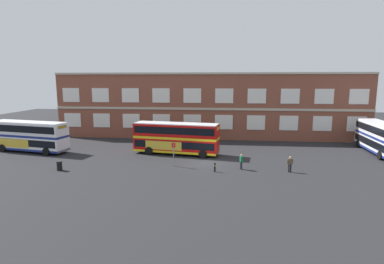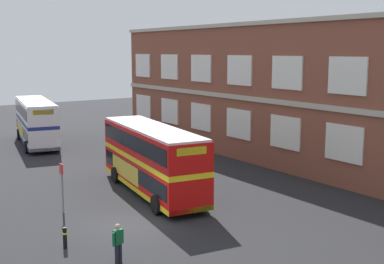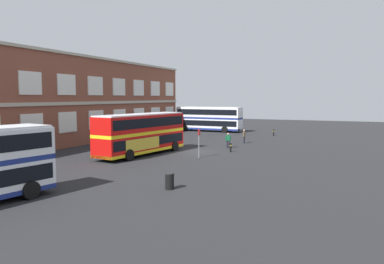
% 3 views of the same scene
% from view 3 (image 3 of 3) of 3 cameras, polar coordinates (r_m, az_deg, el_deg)
% --- Properties ---
extents(ground_plane, '(120.00, 120.00, 0.00)m').
position_cam_3_polar(ground_plane, '(39.87, -2.52, -2.85)').
color(ground_plane, '#232326').
extents(brick_terminal_building, '(50.37, 8.19, 10.70)m').
position_cam_3_polar(brick_terminal_building, '(48.25, -20.21, 4.46)').
color(brick_terminal_building, brown).
rests_on(brick_terminal_building, ground).
extents(double_decker_middle, '(11.26, 4.22, 4.07)m').
position_cam_3_polar(double_decker_middle, '(36.91, -7.73, -0.19)').
color(double_decker_middle, red).
rests_on(double_decker_middle, ground).
extents(double_decker_far, '(3.20, 11.10, 4.07)m').
position_cam_3_polar(double_decker_far, '(62.01, 2.62, 2.09)').
color(double_decker_far, silver).
rests_on(double_decker_far, ground).
extents(waiting_passenger, '(0.64, 0.27, 1.70)m').
position_cam_3_polar(waiting_passenger, '(46.44, 8.01, -0.57)').
color(waiting_passenger, black).
rests_on(waiting_passenger, ground).
extents(second_passenger, '(0.37, 0.63, 1.70)m').
position_cam_3_polar(second_passenger, '(41.78, 5.56, -1.20)').
color(second_passenger, black).
rests_on(second_passenger, ground).
extents(bus_stand_flag, '(0.44, 0.10, 2.70)m').
position_cam_3_polar(bus_stand_flag, '(34.89, 1.08, -1.31)').
color(bus_stand_flag, slate).
rests_on(bus_stand_flag, ground).
extents(station_litter_bin, '(0.60, 0.60, 1.03)m').
position_cam_3_polar(station_litter_bin, '(23.21, -3.46, -7.52)').
color(station_litter_bin, black).
rests_on(station_litter_bin, ground).
extents(safety_bollard_west, '(0.19, 0.19, 0.95)m').
position_cam_3_polar(safety_bollard_west, '(38.83, 5.96, -2.36)').
color(safety_bollard_west, black).
rests_on(safety_bollard_west, ground).
extents(safety_bollard_east, '(0.19, 0.19, 0.95)m').
position_cam_3_polar(safety_bollard_east, '(56.14, 12.43, -0.07)').
color(safety_bollard_east, black).
rests_on(safety_bollard_east, ground).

